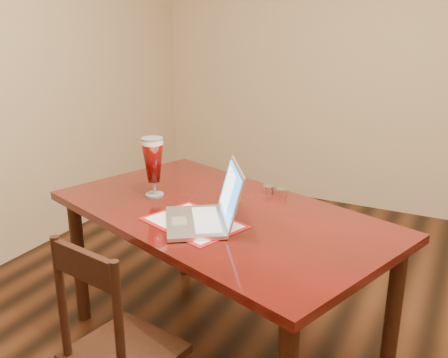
% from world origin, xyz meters
% --- Properties ---
extents(dining_table, '(1.82, 1.38, 1.06)m').
position_xyz_m(dining_table, '(-0.51, 0.14, 0.68)').
color(dining_table, '#4E0B0A').
rests_on(dining_table, ground).
extents(dining_chair, '(0.44, 0.42, 0.90)m').
position_xyz_m(dining_chair, '(-0.58, -0.55, 0.42)').
color(dining_chair, black).
rests_on(dining_chair, ground).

